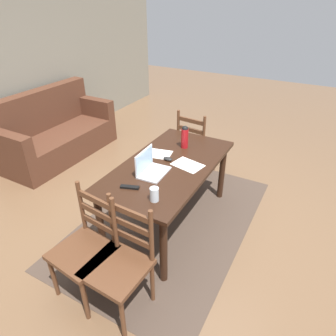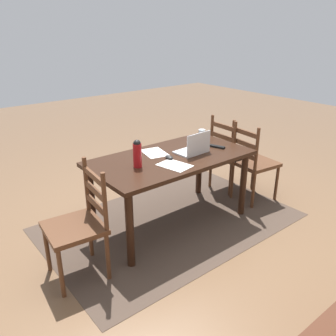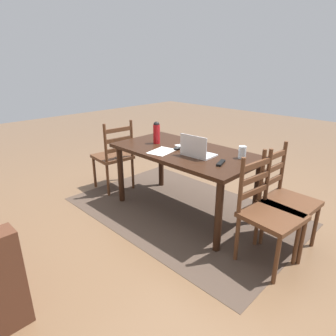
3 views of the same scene
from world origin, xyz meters
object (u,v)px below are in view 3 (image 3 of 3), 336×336
at_px(drinking_glass, 242,152).
at_px(laptop, 196,151).
at_px(dining_table, 184,158).
at_px(computer_mouse, 177,148).
at_px(chair_left_near, 285,200).
at_px(water_bottle, 157,132).
at_px(tv_remote, 221,163).
at_px(chair_left_far, 268,213).
at_px(chair_right_far, 114,156).

bearing_deg(drinking_glass, laptop, 36.60).
bearing_deg(laptop, dining_table, -18.85).
bearing_deg(computer_mouse, laptop, 177.19).
bearing_deg(chair_left_near, computer_mouse, 10.64).
height_order(drinking_glass, computer_mouse, drinking_glass).
bearing_deg(dining_table, chair_left_near, -171.09).
bearing_deg(computer_mouse, water_bottle, 0.47).
distance_m(chair_left_near, tv_remote, 0.68).
bearing_deg(chair_left_near, chair_left_far, 90.04).
bearing_deg(tv_remote, drinking_glass, -119.01).
bearing_deg(water_bottle, laptop, 175.11).
height_order(chair_left_near, laptop, laptop).
relative_size(computer_mouse, tv_remote, 0.59).
height_order(chair_left_near, chair_left_far, same).
bearing_deg(computer_mouse, tv_remote, 178.94).
bearing_deg(tv_remote, dining_table, -29.26).
bearing_deg(laptop, chair_right_far, 4.02).
height_order(chair_left_near, water_bottle, water_bottle).
distance_m(chair_right_far, laptop, 1.37).
distance_m(chair_left_near, laptop, 0.96).
relative_size(water_bottle, computer_mouse, 2.57).
xyz_separation_m(chair_left_far, laptop, (0.86, -0.08, 0.34)).
height_order(chair_right_far, water_bottle, water_bottle).
bearing_deg(dining_table, water_bottle, 3.44).
height_order(chair_right_far, drinking_glass, chair_right_far).
xyz_separation_m(laptop, water_bottle, (0.65, -0.06, 0.08)).
distance_m(chair_right_far, drinking_glass, 1.76).
height_order(water_bottle, drinking_glass, water_bottle).
xyz_separation_m(chair_left_near, chair_left_far, (-0.00, 0.34, 0.00)).
height_order(chair_right_far, tv_remote, chair_right_far).
bearing_deg(dining_table, laptop, 161.15).
distance_m(dining_table, chair_left_far, 1.12).
xyz_separation_m(chair_left_near, water_bottle, (1.51, 0.20, 0.42)).
bearing_deg(chair_left_far, chair_left_near, -89.96).
bearing_deg(chair_left_far, dining_table, -8.57).
distance_m(chair_left_near, water_bottle, 1.57).
bearing_deg(chair_right_far, chair_left_far, -179.77).
bearing_deg(chair_left_far, chair_right_far, 0.23).
xyz_separation_m(computer_mouse, tv_remote, (-0.61, 0.05, -0.01)).
relative_size(chair_left_far, chair_right_far, 1.00).
bearing_deg(computer_mouse, chair_right_far, 10.93).
relative_size(laptop, water_bottle, 1.29).
bearing_deg(dining_table, tv_remote, 169.86).
bearing_deg(drinking_glass, chair_left_far, 144.44).
distance_m(dining_table, chair_left_near, 1.12).
bearing_deg(dining_table, drinking_glass, -162.42).
distance_m(water_bottle, tv_remote, 0.97).
xyz_separation_m(dining_table, laptop, (-0.23, 0.08, 0.15)).
bearing_deg(drinking_glass, tv_remote, 80.11).
bearing_deg(laptop, computer_mouse, -6.66).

